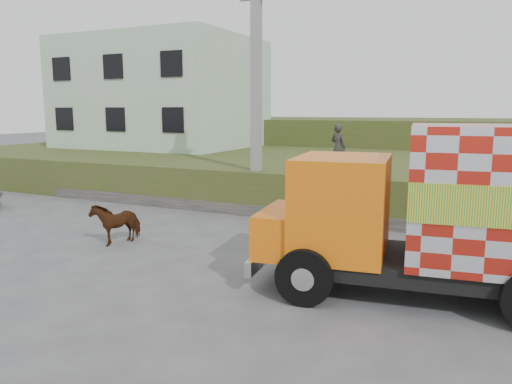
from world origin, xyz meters
The scene contains 9 objects.
ground centered at (0.00, 0.00, 0.00)m, with size 120.00×120.00×0.00m, color #474749.
embankment centered at (0.00, 10.00, 0.75)m, with size 40.00×12.00×1.50m, color #2B4918.
embankment_far centered at (0.00, 22.00, 1.50)m, with size 40.00×12.00×3.00m, color #2B4918.
retaining_strip centered at (-2.00, 4.20, 0.20)m, with size 16.00×0.50×0.40m, color #595651.
building centered at (-11.00, 13.00, 4.50)m, with size 10.00×8.00×6.00m, color #A6C1A5.
utility_pole centered at (-1.00, 4.60, 4.08)m, with size 1.20×0.30×8.00m.
cargo_truck centered at (6.22, -0.98, 1.70)m, with size 7.67×3.42×3.31m.
cow centered at (-2.73, -0.57, 0.56)m, with size 0.60×1.33×1.12m, color black.
pedestrian centered at (1.52, 5.88, 2.31)m, with size 0.59×0.39×1.61m, color #282624.
Camera 1 is at (6.43, -10.82, 3.58)m, focal length 35.00 mm.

